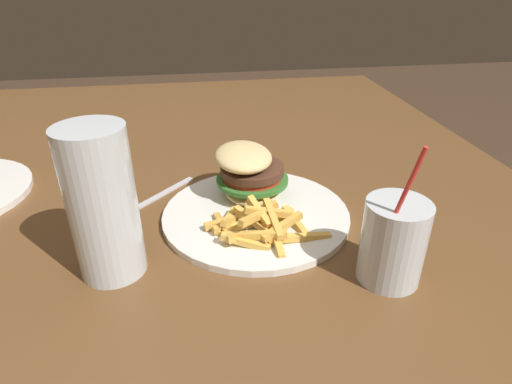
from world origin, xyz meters
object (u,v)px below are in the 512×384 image
meal_plate_near (253,195)px  beer_glass (103,208)px  spoon (124,211)px  juice_glass (393,244)px

meal_plate_near → beer_glass: bearing=120.6°
meal_plate_near → beer_glass: (-0.11, 0.19, 0.06)m
meal_plate_near → spoon: (0.01, 0.19, -0.02)m
spoon → meal_plate_near: bearing=129.5°
spoon → juice_glass: bearing=103.3°
beer_glass → juice_glass: bearing=-101.6°
meal_plate_near → spoon: size_ratio=1.80×
juice_glass → beer_glass: bearing=78.4°
juice_glass → spoon: 0.39m
meal_plate_near → juice_glass: juice_glass is taller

